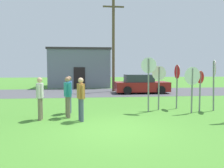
# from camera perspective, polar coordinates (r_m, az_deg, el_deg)

# --- Properties ---
(ground_plane) EXTENTS (80.00, 80.00, 0.00)m
(ground_plane) POSITION_cam_1_polar(r_m,az_deg,el_deg) (7.57, 0.56, -11.67)
(ground_plane) COLOR #47842D
(street_asphalt) EXTENTS (60.00, 6.40, 0.01)m
(street_asphalt) POSITION_cam_1_polar(r_m,az_deg,el_deg) (18.60, -3.47, -2.13)
(street_asphalt) COLOR #4C4C51
(street_asphalt) RESTS_ON ground
(building_background) EXTENTS (6.36, 5.06, 4.06)m
(building_background) POSITION_cam_1_polar(r_m,az_deg,el_deg) (24.40, -8.18, 4.14)
(building_background) COLOR slate
(building_background) RESTS_ON ground
(utility_pole) EXTENTS (1.80, 0.24, 7.82)m
(utility_pole) POSITION_cam_1_polar(r_m,az_deg,el_deg) (19.32, 0.36, 10.26)
(utility_pole) COLOR brown
(utility_pole) RESTS_ON ground
(parked_car_on_street) EXTENTS (4.30, 2.03, 1.51)m
(parked_car_on_street) POSITION_cam_1_polar(r_m,az_deg,el_deg) (18.13, 7.45, -0.16)
(parked_car_on_street) COLOR maroon
(parked_car_on_street) RESTS_ON ground
(stop_sign_rear_left) EXTENTS (0.81, 0.16, 2.10)m
(stop_sign_rear_left) POSITION_cam_1_polar(r_m,az_deg,el_deg) (10.68, 19.92, 0.60)
(stop_sign_rear_left) COLOR slate
(stop_sign_rear_left) RESTS_ON ground
(stop_sign_rear_right) EXTENTS (0.07, 0.74, 2.23)m
(stop_sign_rear_right) POSITION_cam_1_polar(r_m,az_deg,el_deg) (11.59, 16.38, 1.35)
(stop_sign_rear_right) COLOR slate
(stop_sign_rear_right) RESTS_ON ground
(stop_sign_leaning_right) EXTENTS (0.64, 0.41, 2.54)m
(stop_sign_leaning_right) POSITION_cam_1_polar(r_m,az_deg,el_deg) (10.34, 9.39, 2.28)
(stop_sign_leaning_right) COLOR slate
(stop_sign_leaning_right) RESTS_ON ground
(stop_sign_center_cluster) EXTENTS (0.69, 0.07, 2.15)m
(stop_sign_center_cluster) POSITION_cam_1_polar(r_m,az_deg,el_deg) (11.01, 11.97, 0.94)
(stop_sign_center_cluster) COLOR slate
(stop_sign_center_cluster) RESTS_ON ground
(stop_sign_tallest) EXTENTS (0.54, 0.34, 1.93)m
(stop_sign_tallest) POSITION_cam_1_polar(r_m,az_deg,el_deg) (11.15, 21.74, -0.11)
(stop_sign_tallest) COLOR slate
(stop_sign_tallest) RESTS_ON ground
(stop_sign_leaning_left) EXTENTS (0.31, 0.75, 2.45)m
(stop_sign_leaning_left) POSITION_cam_1_polar(r_m,az_deg,el_deg) (11.64, 24.75, 1.95)
(stop_sign_leaning_left) COLOR slate
(stop_sign_leaning_left) RESTS_ON ground
(person_with_sunhat) EXTENTS (0.22, 0.57, 1.69)m
(person_with_sunhat) POSITION_cam_1_polar(r_m,az_deg,el_deg) (9.21, -18.03, -2.97)
(person_with_sunhat) COLOR #7A6B56
(person_with_sunhat) RESTS_ON ground
(person_on_left) EXTENTS (0.34, 0.54, 1.69)m
(person_on_left) POSITION_cam_1_polar(r_m,az_deg,el_deg) (9.34, -11.34, -2.75)
(person_on_left) COLOR #7A6B56
(person_on_left) RESTS_ON ground
(person_holding_notes) EXTENTS (0.32, 0.55, 1.69)m
(person_holding_notes) POSITION_cam_1_polar(r_m,az_deg,el_deg) (8.64, -8.01, -3.27)
(person_holding_notes) COLOR #4C5670
(person_holding_notes) RESTS_ON ground
(person_in_teal) EXTENTS (0.24, 0.57, 1.69)m
(person_in_teal) POSITION_cam_1_polar(r_m,az_deg,el_deg) (10.17, -10.93, -2.17)
(person_in_teal) COLOR #4C5670
(person_in_teal) RESTS_ON ground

